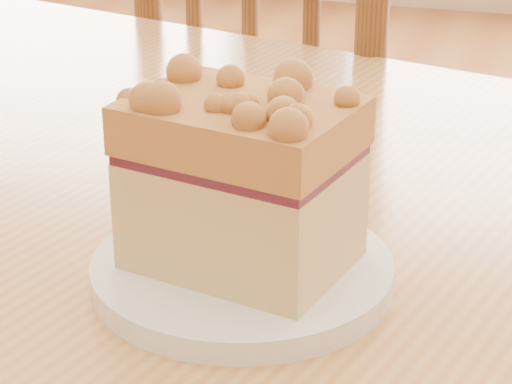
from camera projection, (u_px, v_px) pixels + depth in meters
cafe_table_main at (169, 277)px, 0.87m from camera, size 1.32×1.04×0.75m
cafe_chair_main at (320, 173)px, 1.46m from camera, size 0.58×0.58×0.99m
plate at (242, 272)px, 0.65m from camera, size 0.20×0.20×0.02m
cake_slice at (242, 177)px, 0.62m from camera, size 0.15×0.13×0.13m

